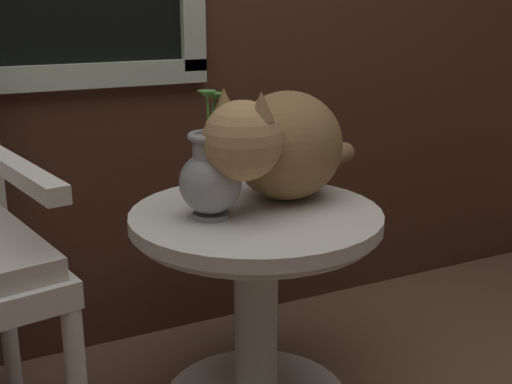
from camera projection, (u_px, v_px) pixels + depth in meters
The scene contains 3 objects.
wicker_side_table at pixel (256, 277), 1.70m from camera, with size 0.63×0.63×0.56m.
cat at pixel (279, 145), 1.69m from camera, with size 0.59×0.40×0.31m.
pewter_vase_with_ivy at pixel (210, 177), 1.58m from camera, with size 0.15×0.15×0.30m.
Camera 1 is at (-0.52, -1.22, 1.07)m, focal length 46.59 mm.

